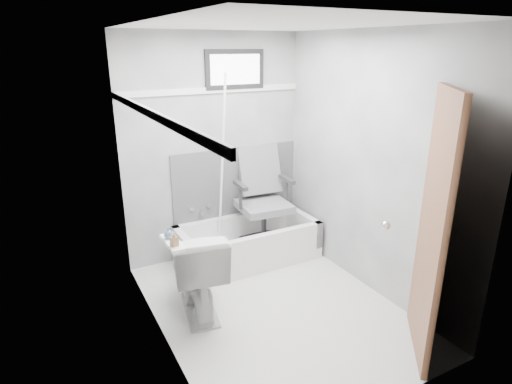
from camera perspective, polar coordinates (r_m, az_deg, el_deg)
floor at (r=4.03m, az=2.43°, el=-15.05°), size 2.60×2.60×0.00m
ceiling at (r=3.35m, az=3.03°, el=21.46°), size 2.60×2.60×0.00m
wall_back at (r=4.63m, az=-5.58°, el=5.71°), size 2.00×0.02×2.40m
wall_front at (r=2.55m, az=17.85°, el=-6.34°), size 2.00×0.02×2.40m
wall_left at (r=3.14m, az=-13.22°, el=-1.15°), size 0.02×2.60×2.40m
wall_right at (r=4.09m, az=14.86°, el=3.39°), size 0.02×2.60×2.40m
bathtub at (r=4.72m, az=-1.08°, el=-6.69°), size 1.50×0.70×0.42m
office_chair at (r=4.67m, az=1.08°, el=-0.95°), size 0.67×0.67×1.09m
toilet at (r=3.82m, az=-7.91°, el=-10.26°), size 0.60×0.89×0.80m
door at (r=3.37m, az=29.10°, el=-5.38°), size 0.78×0.78×2.00m
window at (r=4.60m, az=-2.85°, el=16.02°), size 0.66×0.04×0.40m
backerboard at (r=4.82m, az=-2.64°, el=1.39°), size 1.50×0.02×0.78m
trim_back at (r=4.52m, az=-5.76°, el=13.35°), size 2.00×0.02×0.06m
trim_left at (r=2.99m, az=-13.87°, el=10.12°), size 0.02×2.60×0.06m
pole at (r=4.44m, az=-4.55°, el=3.18°), size 0.02×0.31×1.93m
shelf at (r=3.17m, az=-11.06°, el=-6.65°), size 0.10×0.32×0.02m
soap_bottle_a at (r=3.07m, az=-10.86°, el=-6.16°), size 0.06×0.06×0.11m
soap_bottle_b at (r=3.20m, az=-11.62°, el=-5.30°), size 0.09×0.09×0.09m
faucet at (r=4.72m, az=-7.42°, el=-2.35°), size 0.26×0.10×0.16m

